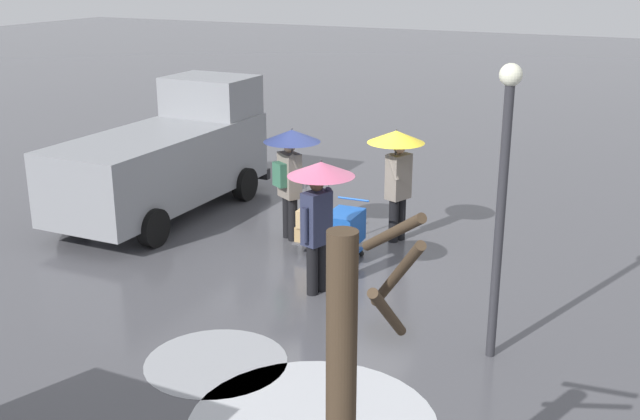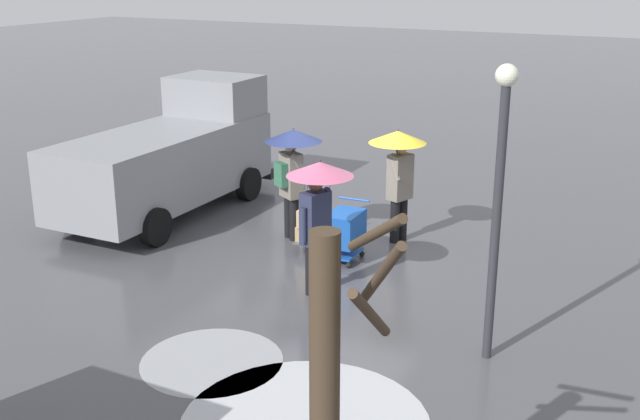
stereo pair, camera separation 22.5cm
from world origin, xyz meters
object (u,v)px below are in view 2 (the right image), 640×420
object	(u,v)px
pedestrian_black_side	(318,196)
bare_tree_near	(329,407)
hand_dolly_boxes	(312,225)
pedestrian_pink_side	(399,159)
pedestrian_white_side	(292,158)
shopping_cart_vendor	(345,230)
cargo_van_parked_right	(172,156)
street_lamp	(499,185)

from	to	relation	value
pedestrian_black_side	bare_tree_near	xyz separation A→B (m)	(-2.86, 5.35, 0.11)
hand_dolly_boxes	pedestrian_pink_side	xyz separation A→B (m)	(-1.17, -1.16, 1.09)
pedestrian_white_side	shopping_cart_vendor	bearing A→B (deg)	158.45
cargo_van_parked_right	pedestrian_pink_side	distance (m)	4.88
pedestrian_pink_side	street_lamp	xyz separation A→B (m)	(-2.73, 3.59, 0.79)
bare_tree_near	street_lamp	world-z (taller)	street_lamp
shopping_cart_vendor	bare_tree_near	bearing A→B (deg)	114.42
cargo_van_parked_right	pedestrian_pink_side	bearing A→B (deg)	-176.00
pedestrian_pink_side	cargo_van_parked_right	bearing A→B (deg)	4.00
pedestrian_pink_side	shopping_cart_vendor	bearing A→B (deg)	71.03
hand_dolly_boxes	pedestrian_pink_side	distance (m)	1.98
street_lamp	cargo_van_parked_right	bearing A→B (deg)	-23.19
cargo_van_parked_right	pedestrian_black_side	bearing A→B (deg)	152.83
cargo_van_parked_right	pedestrian_pink_side	size ratio (longest dim) A/B	2.49
hand_dolly_boxes	street_lamp	bearing A→B (deg)	148.11
cargo_van_parked_right	bare_tree_near	bearing A→B (deg)	134.06
shopping_cart_vendor	cargo_van_parked_right	bearing A→B (deg)	-12.34
shopping_cart_vendor	bare_tree_near	size ratio (longest dim) A/B	0.30
pedestrian_black_side	bare_tree_near	world-z (taller)	bare_tree_near
bare_tree_near	pedestrian_white_side	bearing A→B (deg)	-58.88
hand_dolly_boxes	bare_tree_near	world-z (taller)	bare_tree_near
cargo_van_parked_right	shopping_cart_vendor	xyz separation A→B (m)	(-4.40, 0.96, -0.61)
bare_tree_near	street_lamp	xyz separation A→B (m)	(-0.11, -4.47, 0.68)
pedestrian_black_side	bare_tree_near	size ratio (longest dim) A/B	0.64
shopping_cart_vendor	pedestrian_black_side	xyz separation A→B (m)	(-0.20, 1.40, 1.02)
cargo_van_parked_right	shopping_cart_vendor	distance (m)	4.55
shopping_cart_vendor	pedestrian_pink_side	distance (m)	1.71
bare_tree_near	pedestrian_black_side	bearing A→B (deg)	-61.85
shopping_cart_vendor	street_lamp	xyz separation A→B (m)	(-3.18, 2.28, 1.80)
pedestrian_pink_side	pedestrian_black_side	xyz separation A→B (m)	(0.25, 2.70, 0.00)
shopping_cart_vendor	pedestrian_white_side	distance (m)	1.74
pedestrian_white_side	bare_tree_near	size ratio (longest dim) A/B	0.64
pedestrian_black_side	shopping_cart_vendor	bearing A→B (deg)	-81.79
pedestrian_pink_side	bare_tree_near	bearing A→B (deg)	108.01
cargo_van_parked_right	street_lamp	size ratio (longest dim) A/B	1.39
pedestrian_white_side	street_lamp	size ratio (longest dim) A/B	0.56
cargo_van_parked_right	hand_dolly_boxes	world-z (taller)	cargo_van_parked_right
pedestrian_pink_side	pedestrian_black_side	world-z (taller)	same
pedestrian_black_side	pedestrian_pink_side	bearing A→B (deg)	-95.20
bare_tree_near	hand_dolly_boxes	bearing A→B (deg)	-61.23
pedestrian_pink_side	hand_dolly_boxes	bearing A→B (deg)	44.94
pedestrian_black_side	street_lamp	xyz separation A→B (m)	(-2.97, 0.88, 0.79)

